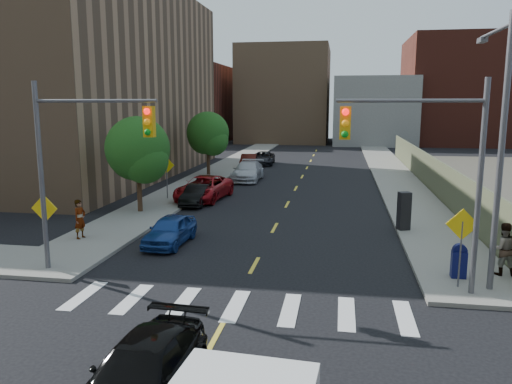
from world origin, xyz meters
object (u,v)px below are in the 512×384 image
(parked_car_black, at_px, (197,195))
(parked_car_grey, at_px, (263,158))
(parked_car_red, at_px, (204,188))
(pedestrian_west, at_px, (80,219))
(parked_car_white, at_px, (245,172))
(pedestrian_east, at_px, (503,249))
(black_sedan, at_px, (142,373))
(parked_car_maroon, at_px, (249,161))
(mailbox, at_px, (459,261))
(parked_car_silver, at_px, (248,171))
(payphone, at_px, (404,211))
(parked_car_blue, at_px, (170,230))

(parked_car_black, height_order, parked_car_grey, parked_car_grey)
(parked_car_black, xyz_separation_m, parked_car_red, (0.00, 1.57, 0.15))
(pedestrian_west, bearing_deg, parked_car_white, 1.02)
(pedestrian_east, bearing_deg, black_sedan, 39.63)
(parked_car_white, height_order, parked_car_maroon, parked_car_maroon)
(mailbox, bearing_deg, parked_car_maroon, 115.56)
(parked_car_silver, height_order, pedestrian_west, pedestrian_west)
(pedestrian_west, bearing_deg, parked_car_red, -3.20)
(payphone, relative_size, pedestrian_west, 1.04)
(parked_car_silver, relative_size, mailbox, 4.34)
(parked_car_blue, bearing_deg, pedestrian_west, -175.05)
(payphone, distance_m, pedestrian_west, 15.25)
(payphone, bearing_deg, pedestrian_east, -85.52)
(pedestrian_west, bearing_deg, parked_car_blue, -74.95)
(parked_car_black, relative_size, pedestrian_east, 1.96)
(parked_car_red, height_order, parked_car_maroon, parked_car_red)
(parked_car_blue, bearing_deg, mailbox, -11.46)
(parked_car_blue, height_order, pedestrian_west, pedestrian_west)
(parked_car_maroon, height_order, payphone, payphone)
(parked_car_grey, height_order, black_sedan, black_sedan)
(parked_car_blue, distance_m, payphone, 11.20)
(parked_car_grey, bearing_deg, payphone, -70.76)
(parked_car_red, height_order, pedestrian_west, pedestrian_west)
(parked_car_blue, bearing_deg, parked_car_silver, 92.06)
(parked_car_black, xyz_separation_m, black_sedan, (4.70, -20.22, 0.04))
(parked_car_silver, distance_m, pedestrian_west, 19.51)
(payphone, xyz_separation_m, pedestrian_east, (2.70, -6.09, 0.03))
(pedestrian_west, bearing_deg, mailbox, -87.12)
(parked_car_black, height_order, mailbox, mailbox)
(mailbox, bearing_deg, parked_car_grey, 111.97)
(parked_car_maroon, bearing_deg, parked_car_red, -95.15)
(parked_car_grey, relative_size, payphone, 2.54)
(parked_car_grey, relative_size, pedestrian_east, 2.46)
(mailbox, bearing_deg, parked_car_silver, 119.86)
(parked_car_blue, bearing_deg, parked_car_black, 100.53)
(parked_car_black, bearing_deg, parked_car_blue, -81.42)
(parked_car_white, bearing_deg, parked_car_black, -94.85)
(mailbox, bearing_deg, parked_car_blue, 168.13)
(parked_car_white, xyz_separation_m, payphone, (10.84, -15.42, 0.44))
(parked_car_red, bearing_deg, parked_car_grey, 93.01)
(parked_car_grey, xyz_separation_m, pedestrian_east, (13.62, -31.88, 0.45))
(mailbox, bearing_deg, pedestrian_east, 21.76)
(parked_car_silver, xyz_separation_m, parked_car_white, (-0.34, 0.47, -0.13))
(parked_car_white, relative_size, pedestrian_east, 1.96)
(black_sedan, height_order, mailbox, mailbox)
(parked_car_silver, relative_size, pedestrian_west, 2.98)
(mailbox, relative_size, payphone, 0.66)
(parked_car_black, bearing_deg, parked_car_grey, 87.71)
(payphone, xyz_separation_m, pedestrian_west, (-14.69, -4.10, -0.03))
(black_sedan, relative_size, pedestrian_east, 2.36)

